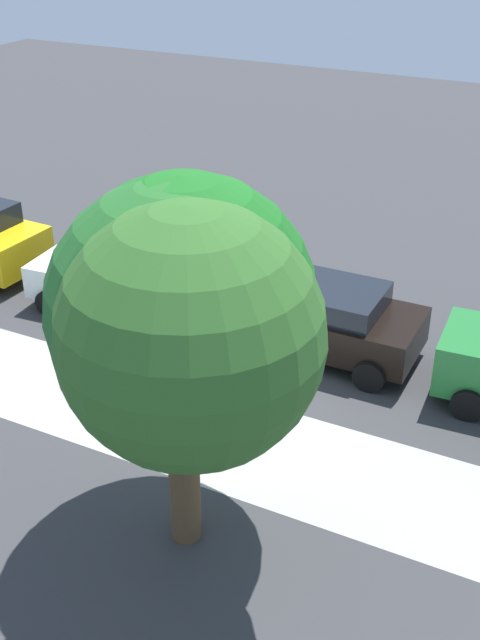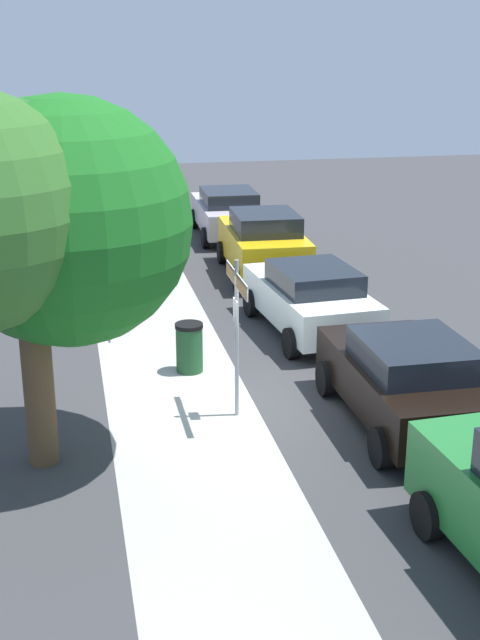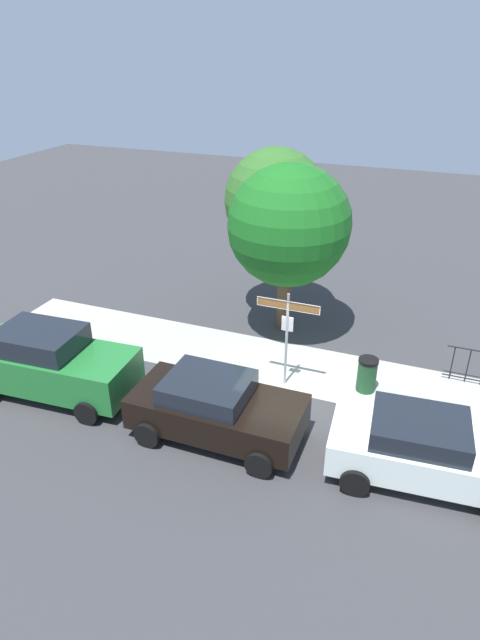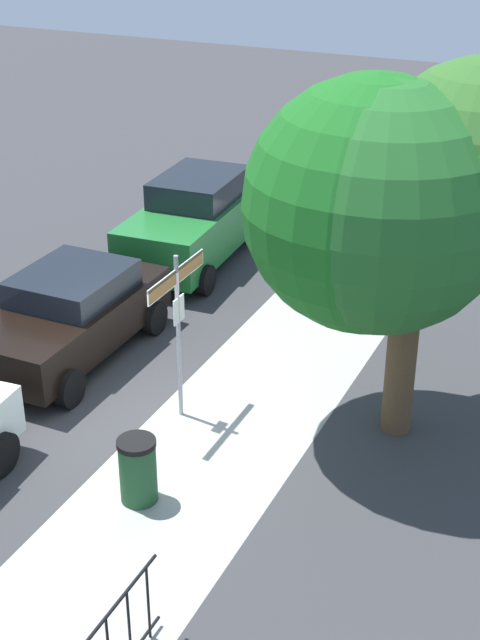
{
  "view_description": "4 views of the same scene",
  "coord_description": "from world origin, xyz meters",
  "px_view_note": "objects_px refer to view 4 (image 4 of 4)",
  "views": [
    {
      "loc": [
        -6.15,
        11.3,
        8.74
      ],
      "look_at": [
        -0.46,
        0.0,
        1.72
      ],
      "focal_mm": 44.27,
      "sensor_mm": 36.0,
      "label": 1
    },
    {
      "loc": [
        -13.49,
        3.07,
        6.25
      ],
      "look_at": [
        -1.28,
        0.54,
        2.05
      ],
      "focal_mm": 47.69,
      "sensor_mm": 36.0,
      "label": 2
    },
    {
      "loc": [
        3.06,
        -11.82,
        8.63
      ],
      "look_at": [
        -1.46,
        -0.16,
        2.07
      ],
      "focal_mm": 30.34,
      "sensor_mm": 36.0,
      "label": 3
    },
    {
      "loc": [
        10.47,
        6.45,
        8.0
      ],
      "look_at": [
        -0.79,
        1.23,
        1.67
      ],
      "focal_mm": 50.96,
      "sensor_mm": 36.0,
      "label": 4
    }
  ],
  "objects_px": {
    "street_sign": "(178,305)",
    "car_black": "(69,314)",
    "car_green": "(195,219)",
    "trash_bin": "(138,470)",
    "shade_tree": "(411,197)"
  },
  "relations": [
    {
      "from": "street_sign",
      "to": "car_black",
      "type": "distance_m",
      "value": 3.09
    },
    {
      "from": "car_green",
      "to": "car_black",
      "type": "relative_size",
      "value": 1.11
    },
    {
      "from": "car_green",
      "to": "street_sign",
      "type": "bearing_deg",
      "value": 21.68
    },
    {
      "from": "shade_tree",
      "to": "car_black",
      "type": "relative_size",
      "value": 1.38
    },
    {
      "from": "car_green",
      "to": "trash_bin",
      "type": "relative_size",
      "value": 4.68
    },
    {
      "from": "street_sign",
      "to": "trash_bin",
      "type": "distance_m",
      "value": 2.66
    },
    {
      "from": "street_sign",
      "to": "shade_tree",
      "type": "bearing_deg",
      "value": 108.53
    },
    {
      "from": "shade_tree",
      "to": "car_green",
      "type": "relative_size",
      "value": 1.24
    },
    {
      "from": "shade_tree",
      "to": "trash_bin",
      "type": "height_order",
      "value": "shade_tree"
    },
    {
      "from": "car_black",
      "to": "trash_bin",
      "type": "relative_size",
      "value": 4.19
    },
    {
      "from": "shade_tree",
      "to": "car_green",
      "type": "height_order",
      "value": "shade_tree"
    },
    {
      "from": "street_sign",
      "to": "shade_tree",
      "type": "height_order",
      "value": "shade_tree"
    },
    {
      "from": "trash_bin",
      "to": "street_sign",
      "type": "bearing_deg",
      "value": -167.03
    },
    {
      "from": "street_sign",
      "to": "car_black",
      "type": "height_order",
      "value": "street_sign"
    },
    {
      "from": "street_sign",
      "to": "car_green",
      "type": "xyz_separation_m",
      "value": [
        -5.72,
        -2.68,
        -1.01
      ]
    }
  ]
}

